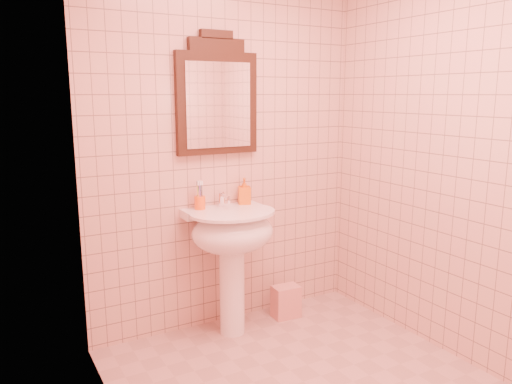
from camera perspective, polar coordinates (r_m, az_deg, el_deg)
back_wall at (r=3.46m, az=-3.39°, el=4.97°), size 2.00×0.02×2.50m
pedestal_sink at (r=3.34m, az=-2.74°, el=-5.57°), size 0.58×0.58×0.86m
faucet at (r=3.39m, az=-3.82°, el=-0.80°), size 0.04×0.16×0.11m
mirror at (r=3.38m, az=-4.46°, el=10.66°), size 0.58×0.06×0.81m
toothbrush_cup at (r=3.34m, az=-6.42°, el=-1.17°), size 0.07×0.07×0.17m
soap_dispenser at (r=3.48m, az=-1.34°, el=0.10°), size 0.11×0.11×0.18m
towel at (r=3.77m, az=3.45°, el=-12.38°), size 0.20×0.14×0.24m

